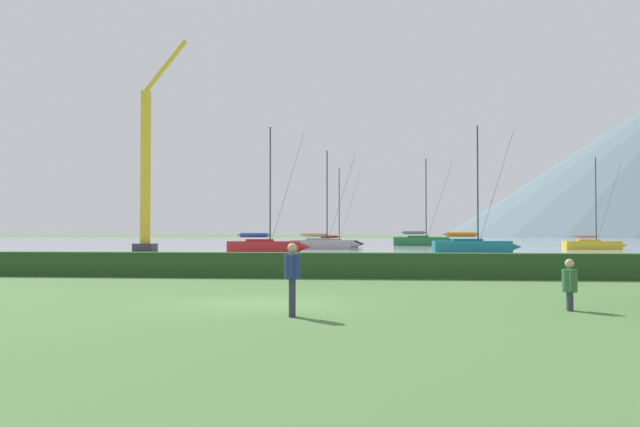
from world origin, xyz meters
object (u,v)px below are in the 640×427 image
object	(u,v)px
sailboat_slip_1	(592,244)
sailboat_slip_5	(265,245)
sailboat_slip_3	(473,245)
person_seated_viewer	(570,282)
sailboat_slip_6	(336,243)
person_standing_walker	(292,273)
sailboat_slip_7	(323,243)
dock_crane	(147,179)
sailboat_slip_8	(422,240)

from	to	relation	value
sailboat_slip_1	sailboat_slip_5	distance (m)	38.14
sailboat_slip_3	person_seated_viewer	bearing A→B (deg)	-98.13
sailboat_slip_3	sailboat_slip_6	world-z (taller)	sailboat_slip_3
sailboat_slip_3	person_standing_walker	xyz separation A→B (m)	(-9.34, -52.17, 0.27)
sailboat_slip_6	sailboat_slip_3	bearing A→B (deg)	-61.02
sailboat_slip_1	person_standing_walker	world-z (taller)	sailboat_slip_1
sailboat_slip_3	sailboat_slip_7	xyz separation A→B (m)	(-15.44, 12.23, -0.03)
sailboat_slip_3	dock_crane	world-z (taller)	dock_crane
sailboat_slip_5	person_standing_walker	size ratio (longest dim) A/B	7.31
person_seated_viewer	sailboat_slip_3	bearing A→B (deg)	92.35
person_seated_viewer	person_standing_walker	xyz separation A→B (m)	(-6.48, -1.94, 0.29)
sailboat_slip_3	sailboat_slip_5	world-z (taller)	sailboat_slip_5
sailboat_slip_5	sailboat_slip_8	size ratio (longest dim) A/B	0.95
sailboat_slip_8	dock_crane	size ratio (longest dim) A/B	0.59
sailboat_slip_5	sailboat_slip_7	bearing A→B (deg)	65.75
person_seated_viewer	sailboat_slip_7	bearing A→B (deg)	107.00
sailboat_slip_1	person_standing_walker	distance (m)	71.78
sailboat_slip_8	person_standing_walker	xyz separation A→B (m)	(-5.91, -89.29, 0.20)
sailboat_slip_8	person_seated_viewer	distance (m)	87.35
sailboat_slip_3	sailboat_slip_8	distance (m)	37.28
sailboat_slip_1	sailboat_slip_3	world-z (taller)	sailboat_slip_3
sailboat_slip_5	sailboat_slip_8	world-z (taller)	sailboat_slip_8
sailboat_slip_5	sailboat_slip_7	size ratio (longest dim) A/B	1.08
sailboat_slip_7	person_standing_walker	xyz separation A→B (m)	(6.10, -64.40, 0.30)
sailboat_slip_3	person_seated_viewer	size ratio (longest dim) A/B	9.61
sailboat_slip_8	sailboat_slip_5	bearing A→B (deg)	-108.91
sailboat_slip_1	sailboat_slip_7	world-z (taller)	sailboat_slip_7
sailboat_slip_1	person_standing_walker	xyz separation A→B (m)	(-24.24, -67.56, 0.37)
sailboat_slip_3	sailboat_slip_6	size ratio (longest dim) A/B	1.18
sailboat_slip_1	person_standing_walker	size ratio (longest dim) A/B	6.35
sailboat_slip_7	person_seated_viewer	size ratio (longest dim) A/B	8.95
person_seated_viewer	dock_crane	size ratio (longest dim) A/B	0.06
sailboat_slip_1	sailboat_slip_8	world-z (taller)	sailboat_slip_8
sailboat_slip_3	sailboat_slip_6	distance (m)	27.66
sailboat_slip_3	sailboat_slip_6	bearing A→B (deg)	117.71
person_standing_walker	dock_crane	world-z (taller)	dock_crane
sailboat_slip_6	person_standing_walker	xyz separation A→B (m)	(5.56, -75.47, 0.40)
sailboat_slip_5	sailboat_slip_6	size ratio (longest dim) A/B	1.18
sailboat_slip_1	sailboat_slip_3	size ratio (longest dim) A/B	0.87
sailboat_slip_7	dock_crane	distance (m)	20.99
person_standing_walker	person_seated_viewer	bearing A→B (deg)	13.01
sailboat_slip_5	person_seated_viewer	world-z (taller)	sailboat_slip_5
sailboat_slip_1	sailboat_slip_8	size ratio (longest dim) A/B	0.82
person_standing_walker	sailboat_slip_7	bearing A→B (deg)	91.75
sailboat_slip_1	sailboat_slip_7	bearing A→B (deg)	-177.14
sailboat_slip_1	sailboat_slip_7	distance (m)	30.50
sailboat_slip_3	person_seated_viewer	distance (m)	50.31
sailboat_slip_6	person_seated_viewer	bearing A→B (deg)	-84.31
sailboat_slip_7	dock_crane	bearing A→B (deg)	-141.30
dock_crane	sailboat_slip_8	bearing A→B (deg)	50.90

